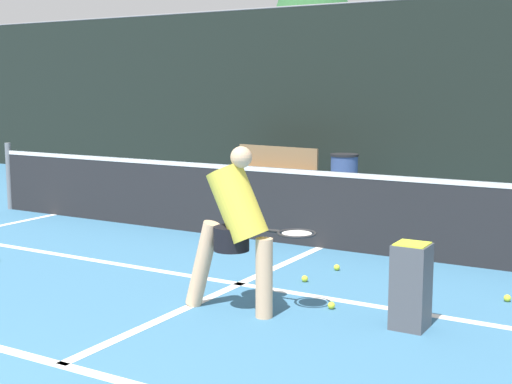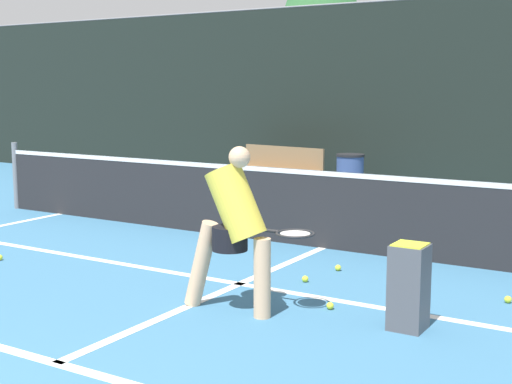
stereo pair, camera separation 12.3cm
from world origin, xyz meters
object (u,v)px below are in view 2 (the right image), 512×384
Objects in this scene: player_practicing at (235,224)px; courtside_bench at (280,168)px; ball_hopper at (409,285)px; trash_bin at (350,178)px.

player_practicing reaches higher than courtside_bench.
player_practicing reaches higher than ball_hopper.
ball_hopper is at bearing -45.71° from courtside_bench.
player_practicing is 6.35m from trash_bin.
courtside_bench is 1.49m from trash_bin.
courtside_bench is 2.20× the size of trash_bin.
courtside_bench is at bearing 172.73° from trash_bin.
courtside_bench reaches higher than trash_bin.
trash_bin is (-1.64, 6.12, -0.38)m from player_practicing.
courtside_bench is at bearing 114.05° from player_practicing.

